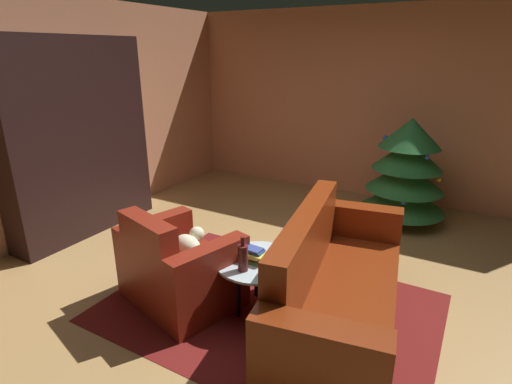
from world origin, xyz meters
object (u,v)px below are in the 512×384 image
couch_red (335,294)px  bottle_on_table (243,257)px  book_stack_on_table (252,254)px  decorated_tree (406,171)px  bookshelf_unit (87,139)px  armchair_red (178,269)px  coffee_table (258,265)px

couch_red → bottle_on_table: bearing=-160.1°
book_stack_on_table → decorated_tree: decorated_tree is taller
bookshelf_unit → book_stack_on_table: 2.59m
couch_red → book_stack_on_table: couch_red is taller
armchair_red → couch_red: (1.28, 0.27, 0.02)m
couch_red → decorated_tree: size_ratio=1.60×
coffee_table → book_stack_on_table: size_ratio=2.93×
bottle_on_table → decorated_tree: 2.77m
bookshelf_unit → bottle_on_table: 2.63m
coffee_table → bottle_on_table: bottle_on_table is taller
couch_red → coffee_table: 0.64m
bottle_on_table → couch_red: bearing=19.9°
bookshelf_unit → armchair_red: bookshelf_unit is taller
coffee_table → decorated_tree: size_ratio=0.53×
couch_red → bottle_on_table: couch_red is taller
bookshelf_unit → coffee_table: bookshelf_unit is taller
coffee_table → armchair_red: bearing=-161.1°
bookshelf_unit → decorated_tree: bearing=32.1°
coffee_table → decorated_tree: 2.59m
coffee_table → book_stack_on_table: 0.11m
couch_red → decorated_tree: bearing=89.3°
couch_red → book_stack_on_table: 0.71m
couch_red → decorated_tree: decorated_tree is taller
bottle_on_table → bookshelf_unit: bearing=164.7°
armchair_red → coffee_table: armchair_red is taller
armchair_red → book_stack_on_table: armchair_red is taller
bookshelf_unit → armchair_red: (1.87, -0.71, -0.78)m
armchair_red → decorated_tree: size_ratio=0.84×
armchair_red → bottle_on_table: bearing=3.2°
armchair_red → book_stack_on_table: (0.60, 0.20, 0.21)m
armchair_red → bottle_on_table: (0.62, 0.03, 0.26)m
armchair_red → couch_red: bearing=12.1°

